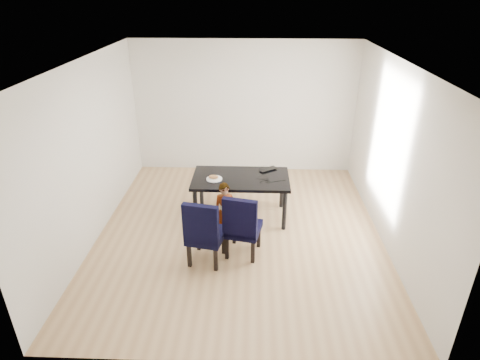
{
  "coord_description": "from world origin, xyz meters",
  "views": [
    {
      "loc": [
        0.22,
        -5.46,
        3.64
      ],
      "look_at": [
        0.0,
        0.2,
        0.85
      ],
      "focal_mm": 30.0,
      "sensor_mm": 36.0,
      "label": 1
    }
  ],
  "objects_px": {
    "chair_right": "(243,224)",
    "plate": "(214,179)",
    "chair_left": "(206,230)",
    "child": "(225,212)",
    "dining_table": "(241,197)",
    "laptop": "(266,168)"
  },
  "relations": [
    {
      "from": "chair_left",
      "to": "child",
      "type": "relative_size",
      "value": 1.08
    },
    {
      "from": "plate",
      "to": "chair_left",
      "type": "bearing_deg",
      "value": -90.64
    },
    {
      "from": "chair_left",
      "to": "plate",
      "type": "distance_m",
      "value": 1.17
    },
    {
      "from": "dining_table",
      "to": "laptop",
      "type": "xyz_separation_m",
      "value": [
        0.43,
        0.35,
        0.39
      ]
    },
    {
      "from": "child",
      "to": "dining_table",
      "type": "bearing_deg",
      "value": 64.82
    },
    {
      "from": "dining_table",
      "to": "chair_left",
      "type": "relative_size",
      "value": 1.56
    },
    {
      "from": "laptop",
      "to": "dining_table",
      "type": "bearing_deg",
      "value": 4.38
    },
    {
      "from": "dining_table",
      "to": "laptop",
      "type": "distance_m",
      "value": 0.68
    },
    {
      "from": "plate",
      "to": "laptop",
      "type": "relative_size",
      "value": 0.82
    },
    {
      "from": "chair_right",
      "to": "plate",
      "type": "distance_m",
      "value": 1.1
    },
    {
      "from": "chair_right",
      "to": "laptop",
      "type": "bearing_deg",
      "value": 87.8
    },
    {
      "from": "chair_left",
      "to": "laptop",
      "type": "distance_m",
      "value": 1.82
    },
    {
      "from": "dining_table",
      "to": "laptop",
      "type": "relative_size",
      "value": 4.97
    },
    {
      "from": "chair_right",
      "to": "plate",
      "type": "height_order",
      "value": "chair_right"
    },
    {
      "from": "plate",
      "to": "laptop",
      "type": "height_order",
      "value": "laptop"
    },
    {
      "from": "dining_table",
      "to": "chair_right",
      "type": "distance_m",
      "value": 1.04
    },
    {
      "from": "child",
      "to": "laptop",
      "type": "bearing_deg",
      "value": 50.22
    },
    {
      "from": "dining_table",
      "to": "child",
      "type": "bearing_deg",
      "value": -108.35
    },
    {
      "from": "chair_right",
      "to": "plate",
      "type": "xyz_separation_m",
      "value": [
        -0.51,
        0.95,
        0.25
      ]
    },
    {
      "from": "chair_left",
      "to": "chair_right",
      "type": "xyz_separation_m",
      "value": [
        0.52,
        0.19,
        -0.01
      ]
    },
    {
      "from": "child",
      "to": "chair_right",
      "type": "bearing_deg",
      "value": -59.45
    },
    {
      "from": "child",
      "to": "laptop",
      "type": "relative_size",
      "value": 2.95
    }
  ]
}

